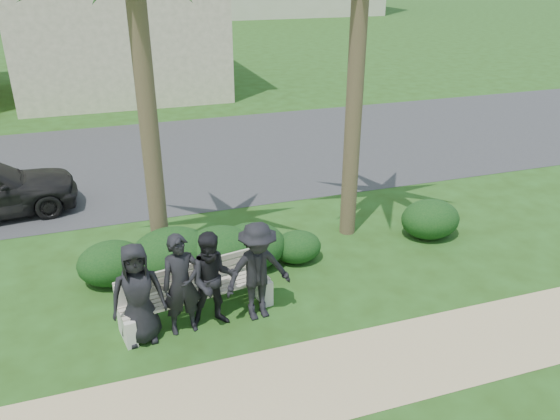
{
  "coord_description": "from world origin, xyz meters",
  "views": [
    {
      "loc": [
        -2.11,
        -7.13,
        5.18
      ],
      "look_at": [
        0.59,
        1.0,
        1.26
      ],
      "focal_mm": 35.0,
      "sensor_mm": 36.0,
      "label": 1
    }
  ],
  "objects_px": {
    "park_bench": "(197,296)",
    "man_c": "(213,280)",
    "man_b": "(182,285)",
    "man_d": "(258,272)",
    "man_a": "(138,294)"
  },
  "relations": [
    {
      "from": "park_bench",
      "to": "man_c",
      "type": "height_order",
      "value": "man_c"
    },
    {
      "from": "man_b",
      "to": "man_c",
      "type": "bearing_deg",
      "value": -4.95
    },
    {
      "from": "man_b",
      "to": "man_d",
      "type": "height_order",
      "value": "man_d"
    },
    {
      "from": "man_c",
      "to": "park_bench",
      "type": "bearing_deg",
      "value": 130.15
    },
    {
      "from": "man_d",
      "to": "park_bench",
      "type": "bearing_deg",
      "value": 154.79
    },
    {
      "from": "park_bench",
      "to": "man_d",
      "type": "bearing_deg",
      "value": -28.61
    },
    {
      "from": "man_d",
      "to": "man_b",
      "type": "bearing_deg",
      "value": 172.46
    },
    {
      "from": "man_a",
      "to": "man_b",
      "type": "height_order",
      "value": "man_b"
    },
    {
      "from": "park_bench",
      "to": "man_c",
      "type": "bearing_deg",
      "value": -62.38
    },
    {
      "from": "man_d",
      "to": "man_a",
      "type": "bearing_deg",
      "value": 173.45
    },
    {
      "from": "man_a",
      "to": "man_b",
      "type": "distance_m",
      "value": 0.64
    },
    {
      "from": "man_a",
      "to": "man_b",
      "type": "bearing_deg",
      "value": 0.2
    },
    {
      "from": "man_a",
      "to": "man_c",
      "type": "xyz_separation_m",
      "value": [
        1.12,
        0.03,
        -0.01
      ]
    },
    {
      "from": "park_bench",
      "to": "man_a",
      "type": "distance_m",
      "value": 1.03
    },
    {
      "from": "park_bench",
      "to": "man_d",
      "type": "xyz_separation_m",
      "value": [
        0.92,
        -0.31,
        0.44
      ]
    }
  ]
}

